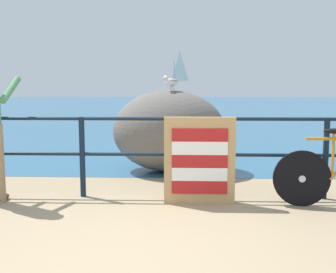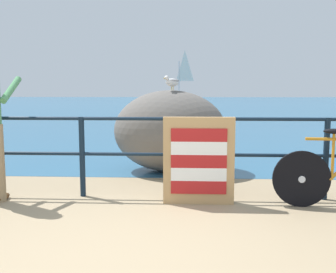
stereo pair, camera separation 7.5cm
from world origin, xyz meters
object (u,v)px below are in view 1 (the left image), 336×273
(seagull, at_px, (171,82))
(sailboat, at_px, (176,97))
(breakwater_boulder_main, at_px, (169,131))
(folded_deckchair_stack, at_px, (199,161))

(seagull, bearing_deg, sailboat, -132.39)
(breakwater_boulder_main, height_order, seagull, seagull)
(folded_deckchair_stack, distance_m, breakwater_boulder_main, 1.93)
(folded_deckchair_stack, bearing_deg, seagull, 102.27)
(folded_deckchair_stack, relative_size, seagull, 3.54)
(breakwater_boulder_main, height_order, sailboat, sailboat)
(seagull, xyz_separation_m, sailboat, (-0.50, 38.92, -0.79))
(breakwater_boulder_main, relative_size, sailboat, 0.31)
(sailboat, bearing_deg, seagull, 114.70)
(folded_deckchair_stack, height_order, breakwater_boulder_main, breakwater_boulder_main)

